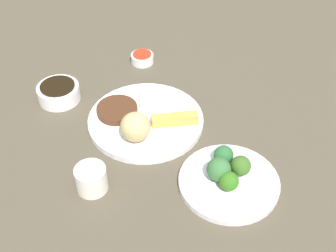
% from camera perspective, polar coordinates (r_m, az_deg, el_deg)
% --- Properties ---
extents(tabletop, '(2.20, 2.20, 0.02)m').
position_cam_1_polar(tabletop, '(1.12, -2.97, 0.69)').
color(tabletop, '#4E4534').
rests_on(tabletop, ground).
extents(main_plate, '(0.28, 0.28, 0.02)m').
position_cam_1_polar(main_plate, '(1.10, -2.85, 0.71)').
color(main_plate, white).
rests_on(main_plate, tabletop).
extents(rice_scoop, '(0.07, 0.07, 0.07)m').
position_cam_1_polar(rice_scoop, '(1.02, -4.19, -0.13)').
color(rice_scoop, tan).
rests_on(rice_scoop, main_plate).
extents(spring_roll, '(0.06, 0.11, 0.03)m').
position_cam_1_polar(spring_roll, '(1.07, 0.87, 0.85)').
color(spring_roll, gold).
rests_on(spring_roll, main_plate).
extents(crab_rangoon_wonton, '(0.10, 0.10, 0.01)m').
position_cam_1_polar(crab_rangoon_wonton, '(1.14, -1.76, 3.65)').
color(crab_rangoon_wonton, beige).
rests_on(crab_rangoon_wonton, main_plate).
extents(stir_fry_heap, '(0.10, 0.10, 0.02)m').
position_cam_1_polar(stir_fry_heap, '(1.11, -6.52, 2.05)').
color(stir_fry_heap, '#4B2A17').
rests_on(stir_fry_heap, main_plate).
extents(broccoli_plate, '(0.22, 0.22, 0.01)m').
position_cam_1_polar(broccoli_plate, '(0.97, 7.78, -7.14)').
color(broccoli_plate, white).
rests_on(broccoli_plate, tabletop).
extents(broccoli_floret_0, '(0.05, 0.05, 0.05)m').
position_cam_1_polar(broccoli_floret_0, '(0.94, 6.51, -5.54)').
color(broccoli_floret_0, '#376935').
rests_on(broccoli_floret_0, broccoli_plate).
extents(broccoli_floret_1, '(0.04, 0.04, 0.04)m').
position_cam_1_polar(broccoli_floret_1, '(0.93, 7.78, -7.01)').
color(broccoli_floret_1, '#336C1A').
rests_on(broccoli_floret_1, broccoli_plate).
extents(broccoli_floret_2, '(0.04, 0.04, 0.04)m').
position_cam_1_polar(broccoli_floret_2, '(0.98, 7.12, -3.71)').
color(broccoli_floret_2, '#2B6331').
rests_on(broccoli_floret_2, broccoli_plate).
extents(broccoli_floret_3, '(0.04, 0.04, 0.04)m').
position_cam_1_polar(broccoli_floret_3, '(0.96, 9.27, -5.04)').
color(broccoli_floret_3, '#3A6220').
rests_on(broccoli_floret_3, broccoli_plate).
extents(soy_sauce_bowl, '(0.11, 0.11, 0.04)m').
position_cam_1_polar(soy_sauce_bowl, '(1.19, -13.79, 4.13)').
color(soy_sauce_bowl, white).
rests_on(soy_sauce_bowl, tabletop).
extents(soy_sauce_bowl_liquid, '(0.09, 0.09, 0.00)m').
position_cam_1_polar(soy_sauce_bowl_liquid, '(1.18, -13.97, 4.98)').
color(soy_sauce_bowl_liquid, black).
rests_on(soy_sauce_bowl_liquid, soy_sauce_bowl).
extents(sauce_ramekin_sweet_and_sour, '(0.06, 0.06, 0.03)m').
position_cam_1_polar(sauce_ramekin_sweet_and_sour, '(1.31, -3.31, 8.61)').
color(sauce_ramekin_sweet_and_sour, white).
rests_on(sauce_ramekin_sweet_and_sour, tabletop).
extents(sauce_ramekin_sweet_and_sour_liquid, '(0.05, 0.05, 0.00)m').
position_cam_1_polar(sauce_ramekin_sweet_and_sour_liquid, '(1.30, -3.34, 9.16)').
color(sauce_ramekin_sweet_and_sour_liquid, red).
rests_on(sauce_ramekin_sweet_and_sour_liquid, sauce_ramekin_sweet_and_sour).
extents(teacup, '(0.07, 0.07, 0.06)m').
position_cam_1_polar(teacup, '(0.95, -9.78, -6.68)').
color(teacup, white).
rests_on(teacup, tabletop).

